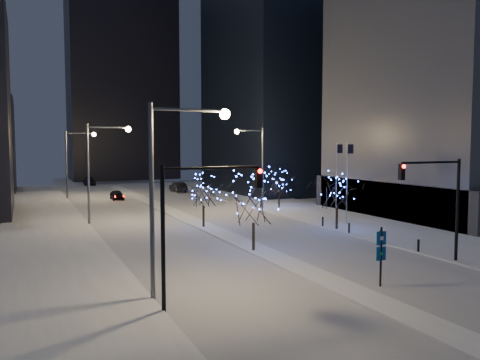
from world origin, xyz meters
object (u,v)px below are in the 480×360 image
holiday_tree_plaza_far (279,184)px  wayfinding_sign (381,250)px  street_lamp_east (256,157)px  holiday_tree_median_near (254,199)px  street_lamp_w_far (74,155)px  holiday_tree_plaza_near (337,192)px  holiday_tree_median_far (203,191)px  street_lamp_w_near (172,173)px  car_near (117,195)px  traffic_signal_east (441,193)px  car_mid (178,187)px  car_far (89,181)px  traffic_signal_west (195,211)px  street_lamp_w_mid (99,160)px

holiday_tree_plaza_far → wayfinding_sign: holiday_tree_plaza_far is taller
street_lamp_east → holiday_tree_median_near: bearing=-117.4°
street_lamp_w_far → holiday_tree_plaza_near: bearing=-62.8°
holiday_tree_median_near → holiday_tree_median_far: (0.17, 10.98, -0.37)m
holiday_tree_median_near → holiday_tree_median_far: 10.99m
street_lamp_w_near → holiday_tree_median_near: bearing=41.8°
car_near → holiday_tree_median_near: bearing=-84.3°
holiday_tree_plaza_near → holiday_tree_plaza_far: (2.80, 15.70, -0.56)m
traffic_signal_east → holiday_tree_plaza_near: bearing=83.3°
street_lamp_w_near → street_lamp_w_far: (0.00, 50.00, 0.00)m
street_lamp_w_far → traffic_signal_east: bearing=-70.7°
car_near → holiday_tree_median_far: 27.77m
car_mid → holiday_tree_median_near: size_ratio=0.85×
car_far → traffic_signal_west: bearing=-90.8°
traffic_signal_east → car_far: (-12.81, 74.87, -3.99)m
car_near → street_lamp_w_mid: bearing=-103.3°
street_lamp_w_far → holiday_tree_plaza_near: (19.44, -37.79, -2.89)m
street_lamp_w_far → holiday_tree_median_near: 43.36m
traffic_signal_west → street_lamp_w_near: bearing=104.0°
traffic_signal_west → car_mid: traffic_signal_west is taller
traffic_signal_west → traffic_signal_east: same height
street_lamp_w_mid → car_far: street_lamp_w_mid is taller
street_lamp_w_near → wayfinding_sign: bearing=-15.6°
street_lamp_w_far → traffic_signal_east: 54.07m
holiday_tree_plaza_far → car_near: bearing=133.0°
street_lamp_w_far → street_lamp_w_mid: bearing=-90.0°
street_lamp_w_far → car_near: street_lamp_w_far is taller
holiday_tree_median_near → holiday_tree_median_far: size_ratio=1.14×
car_near → holiday_tree_plaza_near: 36.66m
holiday_tree_plaza_far → car_far: bearing=110.5°
car_near → wayfinding_sign: wayfinding_sign is taller
car_mid → car_far: (-11.93, 20.59, -0.06)m
traffic_signal_east → car_mid: traffic_signal_east is taller
car_mid → street_lamp_w_far: bearing=10.5°
traffic_signal_west → holiday_tree_plaza_far: traffic_signal_west is taller
street_lamp_w_far → holiday_tree_median_far: (8.61, -31.48, -2.93)m
street_lamp_w_near → holiday_tree_median_far: street_lamp_w_near is taller
street_lamp_east → wayfinding_sign: size_ratio=2.96×
holiday_tree_median_near → wayfinding_sign: 11.10m
car_near → holiday_tree_median_near: size_ratio=0.70×
traffic_signal_west → car_far: size_ratio=1.32×
street_lamp_w_far → holiday_tree_plaza_far: (22.24, -22.09, -3.45)m
car_mid → holiday_tree_plaza_far: holiday_tree_plaza_far is taller
holiday_tree_median_near → holiday_tree_plaza_near: size_ratio=1.12×
holiday_tree_plaza_near → wayfinding_sign: holiday_tree_plaza_near is taller
street_lamp_w_far → wayfinding_sign: size_ratio=2.96×
street_lamp_w_near → traffic_signal_east: bearing=-3.2°
traffic_signal_east → car_near: size_ratio=1.69×
car_mid → holiday_tree_plaza_near: 41.22m
car_near → holiday_tree_median_far: (3.19, -27.44, 2.86)m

